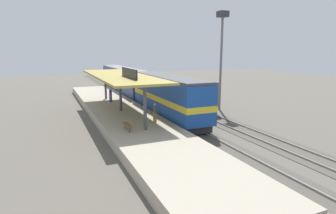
% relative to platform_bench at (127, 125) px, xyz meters
% --- Properties ---
extents(ground_plane, '(120.00, 120.00, 0.00)m').
position_rel_platform_bench_xyz_m(ground_plane, '(8.00, 7.64, -1.34)').
color(ground_plane, '#5B564C').
extents(track_near, '(3.20, 110.00, 0.16)m').
position_rel_platform_bench_xyz_m(track_near, '(6.00, 7.64, -1.31)').
color(track_near, '#4E4941').
rests_on(track_near, ground).
extents(track_far, '(3.20, 110.00, 0.16)m').
position_rel_platform_bench_xyz_m(track_far, '(10.60, 7.64, -1.31)').
color(track_far, '#4E4941').
rests_on(track_far, ground).
extents(platform, '(6.00, 44.00, 0.90)m').
position_rel_platform_bench_xyz_m(platform, '(1.40, 7.64, -0.89)').
color(platform, '#A89E89').
rests_on(platform, ground).
extents(station_canopy, '(5.20, 18.00, 4.70)m').
position_rel_platform_bench_xyz_m(station_canopy, '(1.40, 7.55, 3.19)').
color(station_canopy, '#47474C').
rests_on(station_canopy, platform).
extents(platform_bench, '(0.44, 1.70, 0.50)m').
position_rel_platform_bench_xyz_m(platform_bench, '(0.00, 0.00, 0.00)').
color(platform_bench, '#333338').
rests_on(platform_bench, platform).
extents(locomotive, '(2.93, 14.43, 4.44)m').
position_rel_platform_bench_xyz_m(locomotive, '(6.00, 5.64, 1.07)').
color(locomotive, '#28282D').
rests_on(locomotive, track_near).
extents(passenger_carriage_single, '(2.90, 20.00, 4.24)m').
position_rel_platform_bench_xyz_m(passenger_carriage_single, '(6.00, 23.64, 0.97)').
color(passenger_carriage_single, '#28282D').
rests_on(passenger_carriage_single, track_near).
extents(freight_car, '(2.80, 12.00, 3.54)m').
position_rel_platform_bench_xyz_m(freight_car, '(10.60, 10.92, 0.63)').
color(freight_car, '#28282D').
rests_on(freight_car, track_far).
extents(light_mast, '(1.10, 1.10, 11.70)m').
position_rel_platform_bench_xyz_m(light_mast, '(13.80, 7.55, 7.05)').
color(light_mast, slate).
rests_on(light_mast, ground).
extents(person_waiting, '(0.34, 0.34, 1.71)m').
position_rel_platform_bench_xyz_m(person_waiting, '(1.50, 13.18, 0.51)').
color(person_waiting, navy).
rests_on(person_waiting, platform).
extents(person_walking, '(0.34, 0.34, 1.71)m').
position_rel_platform_bench_xyz_m(person_walking, '(3.04, 1.79, 0.51)').
color(person_walking, olive).
rests_on(person_walking, platform).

